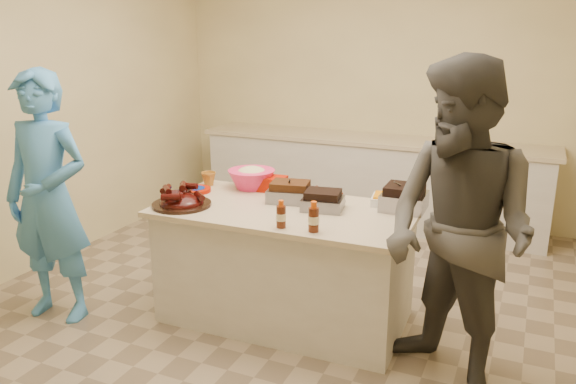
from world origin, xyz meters
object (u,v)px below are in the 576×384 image
at_px(bbq_bottle_b, 313,231).
at_px(guest_gray, 445,384).
at_px(roasting_pan, 403,209).
at_px(island, 285,317).
at_px(bbq_bottle_a, 281,227).
at_px(guest_blue, 63,313).
at_px(mustard_bottle, 273,201).
at_px(plastic_cup, 209,185).
at_px(rib_platter, 182,206).
at_px(coleslaw_bowl, 252,188).

bearing_deg(bbq_bottle_b, guest_gray, -0.05).
bearing_deg(roasting_pan, island, -158.84).
distance_m(roasting_pan, bbq_bottle_a, 0.88).
height_order(bbq_bottle_a, guest_blue, bbq_bottle_a).
bearing_deg(mustard_bottle, guest_gray, -19.44).
relative_size(roasting_pan, mustard_bottle, 2.18).
distance_m(plastic_cup, guest_blue, 1.40).
bearing_deg(rib_platter, plastic_cup, 101.68).
bearing_deg(plastic_cup, rib_platter, -78.32).
bearing_deg(rib_platter, mustard_bottle, 34.32).
xyz_separation_m(bbq_bottle_a, guest_gray, (1.03, 0.01, -0.81)).
distance_m(roasting_pan, coleslaw_bowl, 1.17).
relative_size(island, guest_gray, 0.93).
relative_size(island, coleslaw_bowl, 4.87).
height_order(island, mustard_bottle, mustard_bottle).
relative_size(coleslaw_bowl, mustard_bottle, 2.72).
bearing_deg(island, guest_blue, -159.39).
bearing_deg(rib_platter, roasting_pan, 20.96).
relative_size(bbq_bottle_a, mustard_bottle, 1.31).
relative_size(mustard_bottle, guest_blue, 0.08).
height_order(bbq_bottle_a, mustard_bottle, bbq_bottle_a).
height_order(bbq_bottle_a, guest_gray, bbq_bottle_a).
distance_m(bbq_bottle_a, guest_gray, 1.31).
xyz_separation_m(rib_platter, roasting_pan, (1.40, 0.53, 0.00)).
bearing_deg(mustard_bottle, guest_blue, -151.88).
height_order(roasting_pan, plastic_cup, same).
bearing_deg(rib_platter, island, 19.62).
height_order(rib_platter, coleslaw_bowl, coleslaw_bowl).
relative_size(rib_platter, roasting_pan, 1.42).
distance_m(bbq_bottle_a, bbq_bottle_b, 0.21).
xyz_separation_m(bbq_bottle_a, plastic_cup, (-0.91, 0.64, 0.00)).
relative_size(mustard_bottle, plastic_cup, 1.16).
bearing_deg(guest_blue, bbq_bottle_a, 1.02).
relative_size(guest_blue, guest_gray, 0.93).
distance_m(coleslaw_bowl, guest_blue, 1.64).
bearing_deg(coleslaw_bowl, roasting_pan, -2.42).
xyz_separation_m(coleslaw_bowl, bbq_bottle_b, (0.77, -0.69, 0.00)).
distance_m(island, mustard_bottle, 0.84).
bearing_deg(guest_blue, rib_platter, 16.17).
xyz_separation_m(island, mustard_bottle, (-0.14, 0.12, 0.81)).
bearing_deg(rib_platter, guest_gray, -3.30).
bearing_deg(bbq_bottle_a, guest_gray, 0.69).
height_order(island, plastic_cup, plastic_cup).
xyz_separation_m(island, roasting_pan, (0.73, 0.30, 0.81)).
bearing_deg(guest_blue, roasting_pan, 14.41).
bearing_deg(plastic_cup, bbq_bottle_a, -35.29).
distance_m(mustard_bottle, plastic_cup, 0.65).
bearing_deg(guest_blue, plastic_cup, 43.40).
distance_m(coleslaw_bowl, plastic_cup, 0.34).
xyz_separation_m(island, bbq_bottle_b, (0.34, -0.34, 0.81)).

